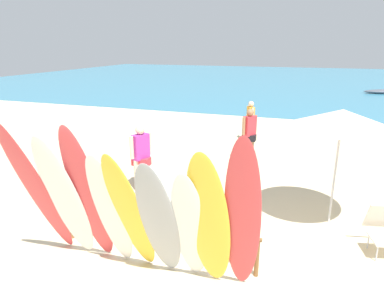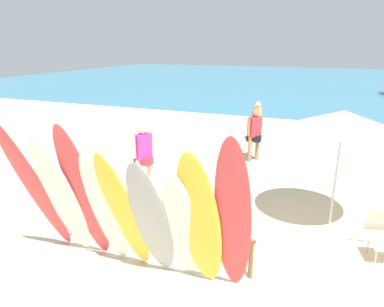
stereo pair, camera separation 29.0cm
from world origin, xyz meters
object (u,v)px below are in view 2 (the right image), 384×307
at_px(surfboard_white_1, 62,198).
at_px(surfboard_yellow_7, 200,225).
at_px(surfboard_red_0, 36,189).
at_px(surfboard_red_2, 84,196).
at_px(beachgoer_by_water, 254,132).
at_px(surfboard_grey_5, 152,222).
at_px(surfboard_rack, 151,226).
at_px(surfboard_white_6, 182,229).
at_px(beachgoer_near_rack, 143,152).
at_px(surfboard_white_3, 106,211).
at_px(beachgoer_midbeach, 257,119).
at_px(beach_umbrella, 343,120).
at_px(beach_chair_red, 384,231).
at_px(surfboard_yellow_4, 124,214).
at_px(surfboard_red_8, 233,222).

distance_m(surfboard_white_1, surfboard_yellow_7, 2.25).
height_order(surfboard_red_0, surfboard_red_2, surfboard_red_0).
relative_size(surfboard_red_0, beachgoer_by_water, 1.69).
bearing_deg(beachgoer_by_water, surfboard_white_1, -162.20).
xyz_separation_m(surfboard_red_0, surfboard_grey_5, (2.00, 0.06, -0.20)).
bearing_deg(surfboard_red_2, surfboard_red_0, -179.59).
xyz_separation_m(surfboard_rack, surfboard_red_2, (-0.75, -0.66, 0.69)).
distance_m(surfboard_white_6, beachgoer_by_water, 6.21).
bearing_deg(beachgoer_near_rack, surfboard_white_3, 45.23).
bearing_deg(beachgoer_midbeach, beachgoer_near_rack, -44.86).
height_order(surfboard_rack, surfboard_yellow_7, surfboard_yellow_7).
distance_m(surfboard_white_3, beachgoer_midbeach, 8.40).
xyz_separation_m(surfboard_red_0, surfboard_red_2, (0.84, 0.09, -0.02)).
xyz_separation_m(surfboard_red_0, surfboard_white_3, (1.20, 0.11, -0.20)).
distance_m(surfboard_grey_5, beachgoer_midbeach, 8.43).
height_order(surfboard_yellow_7, beach_umbrella, beach_umbrella).
bearing_deg(surfboard_white_1, surfboard_grey_5, -3.08).
bearing_deg(surfboard_yellow_7, beach_umbrella, 60.65).
xyz_separation_m(surfboard_white_1, beachgoer_midbeach, (1.32, 8.44, -0.30)).
relative_size(surfboard_rack, surfboard_white_1, 1.42).
bearing_deg(beach_chair_red, surfboard_red_0, -169.94).
height_order(surfboard_red_2, surfboard_yellow_4, surfboard_red_2).
distance_m(beachgoer_midbeach, beach_chair_red, 7.18).
height_order(surfboard_red_2, surfboard_yellow_7, surfboard_red_2).
bearing_deg(beach_chair_red, beachgoer_near_rack, 155.71).
height_order(surfboard_white_3, beach_chair_red, surfboard_white_3).
height_order(surfboard_white_6, beachgoer_midbeach, surfboard_white_6).
height_order(surfboard_red_0, surfboard_grey_5, surfboard_red_0).
height_order(surfboard_yellow_7, beachgoer_by_water, surfboard_yellow_7).
bearing_deg(surfboard_yellow_4, surfboard_white_1, -172.38).
distance_m(surfboard_rack, surfboard_red_2, 1.21).
relative_size(surfboard_red_0, beach_umbrella, 1.17).
xyz_separation_m(surfboard_white_1, surfboard_yellow_4, (1.08, 0.03, -0.08)).
relative_size(surfboard_rack, surfboard_grey_5, 1.57).
height_order(surfboard_red_2, beachgoer_by_water, surfboard_red_2).
height_order(surfboard_white_6, beach_chair_red, surfboard_white_6).
relative_size(surfboard_grey_5, beachgoer_near_rack, 1.39).
xyz_separation_m(surfboard_yellow_7, beachgoer_near_rack, (-2.62, 3.15, -0.21)).
bearing_deg(beach_umbrella, surfboard_yellow_4, -134.74).
bearing_deg(beachgoer_by_water, surfboard_rack, -152.84).
relative_size(surfboard_rack, beachgoer_near_rack, 2.18).
bearing_deg(beachgoer_by_water, beachgoer_midbeach, 41.73).
height_order(surfboard_white_3, surfboard_white_6, surfboard_white_3).
bearing_deg(surfboard_white_1, surfboard_red_8, -2.20).
bearing_deg(surfboard_white_6, surfboard_red_0, 177.37).
distance_m(surfboard_rack, surfboard_white_6, 1.13).
xyz_separation_m(surfboard_white_6, beach_chair_red, (2.78, 2.05, -0.55)).
height_order(surfboard_red_2, beachgoer_midbeach, surfboard_red_2).
bearing_deg(surfboard_red_2, surfboard_yellow_4, -7.04).
height_order(surfboard_rack, beachgoer_midbeach, beachgoer_midbeach).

